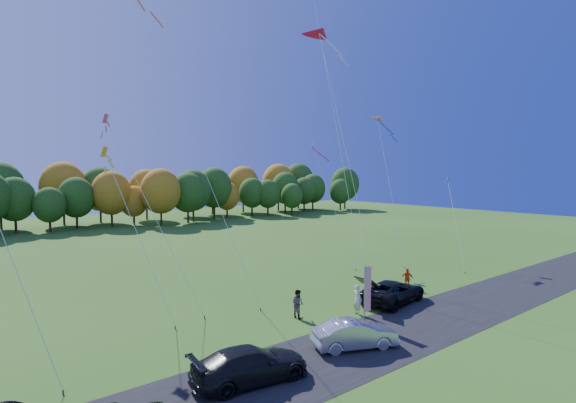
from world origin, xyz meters
TOP-DOWN VIEW (x-y plane):
  - ground at (0.00, 0.00)m, footprint 160.00×160.00m
  - asphalt_strip at (0.00, -4.00)m, footprint 90.00×6.00m
  - tree_line at (0.00, 55.00)m, footprint 116.00×12.00m
  - black_suv at (4.50, -0.20)m, footprint 5.98×3.44m
  - silver_sedan at (-3.62, -4.01)m, footprint 4.73×3.24m
  - dark_truck_a at (-10.00, -3.67)m, footprint 5.60×2.96m
  - person_tailgate_a at (0.61, -0.38)m, footprint 0.62×0.80m
  - person_tailgate_b at (-2.80, 1.59)m, footprint 0.73×0.91m
  - person_east at (8.32, 1.42)m, footprint 0.88×1.01m
  - feather_flag at (-0.43, -2.03)m, footprint 0.48×0.17m
  - kite_delta_blue at (-6.09, 9.62)m, footprint 5.94×11.93m
  - kite_parafoil_orange at (9.28, 10.74)m, footprint 5.99×12.34m
  - kite_delta_red at (5.98, 6.02)m, footprint 3.56×9.96m
  - kite_parafoil_rainbow at (16.82, 9.90)m, footprint 6.62×8.35m
  - kite_diamond_yellow at (-10.81, 7.20)m, footprint 2.75×5.89m
  - kite_diamond_green at (-18.19, 2.37)m, footprint 3.55×4.69m
  - kite_diamond_white at (10.59, 12.11)m, footprint 1.81×8.05m
  - kite_diamond_pink at (-9.20, 8.85)m, footprint 3.95×8.10m
  - kite_diamond_blue_low at (18.95, 3.61)m, footprint 4.89×5.18m

SIDE VIEW (x-z plane):
  - ground at x=0.00m, z-range 0.00..0.00m
  - tree_line at x=0.00m, z-range -5.00..5.00m
  - asphalt_strip at x=0.00m, z-range 0.00..0.01m
  - silver_sedan at x=-3.62m, z-range 0.00..1.48m
  - dark_truck_a at x=-10.00m, z-range 0.00..1.55m
  - black_suv at x=4.50m, z-range 0.00..1.57m
  - person_east at x=8.32m, z-range 0.00..1.63m
  - person_tailgate_b at x=-2.80m, z-range 0.00..1.79m
  - person_tailgate_a at x=0.61m, z-range 0.00..1.96m
  - feather_flag at x=-0.43m, z-range 0.40..4.05m
  - kite_diamond_blue_low at x=18.95m, z-range -0.23..8.75m
  - kite_diamond_yellow at x=-10.81m, z-range -0.20..10.96m
  - kite_diamond_green at x=-18.19m, z-range -0.19..12.29m
  - kite_diamond_white at x=10.59m, z-range -0.15..12.45m
  - kite_diamond_pink at x=-9.20m, z-range -0.21..13.29m
  - kite_parafoil_rainbow at x=16.82m, z-range -0.14..15.56m
  - kite_delta_red at x=5.98m, z-range -0.18..22.93m
  - kite_delta_blue at x=-6.09m, z-range -0.50..24.44m
  - kite_parafoil_orange at x=9.28m, z-range -0.15..30.55m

